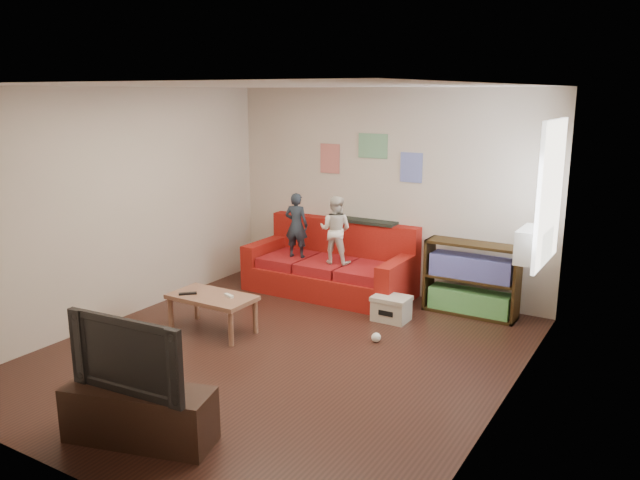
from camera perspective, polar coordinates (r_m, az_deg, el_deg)
The scene contains 17 objects.
room_shell at distance 6.15m, azimuth -3.83°, elevation 1.24°, with size 4.52×5.02×2.72m.
sofa at distance 8.40m, azimuth 1.10°, elevation -2.60°, with size 2.21×1.02×0.97m.
child_a at distance 8.35m, azimuth -2.17°, elevation 1.36°, with size 0.32×0.21×0.88m, color #222A34.
child_b at distance 8.04m, azimuth 1.41°, elevation 0.93°, with size 0.43×0.33×0.88m, color silver.
coffee_table at distance 7.10m, azimuth -9.83°, elevation -5.47°, with size 0.96×0.53×0.43m.
remote at distance 7.15m, azimuth -12.00°, elevation -4.81°, with size 0.20×0.05×0.02m, color black.
game_controller at distance 6.99m, azimuth -8.33°, elevation -5.06°, with size 0.14×0.04×0.03m, color white.
bookshelf at distance 7.75m, azimuth 13.65°, elevation -3.81°, with size 1.12×0.34×0.89m.
window at distance 6.77m, azimuth 20.28°, elevation 4.05°, with size 0.04×1.08×1.48m, color white.
ac_unit at distance 6.90m, azimuth 18.94°, elevation -0.43°, with size 0.28×0.55×0.35m, color #B7B2A3.
artwork_left at distance 8.61m, azimuth 0.92°, elevation 7.45°, with size 0.30×0.01×0.40m, color #D87266.
artwork_center at distance 8.29m, azimuth 4.86°, elevation 8.56°, with size 0.42×0.01×0.32m, color #72B27F.
artwork_right at distance 8.09m, azimuth 8.34°, elevation 6.57°, with size 0.30×0.01×0.38m, color #727FCC.
file_box at distance 7.46m, azimuth 6.53°, elevation -6.21°, with size 0.43×0.33×0.30m.
tv_stand at distance 5.18m, azimuth -16.17°, elevation -15.09°, with size 1.17×0.39×0.44m, color #331F16.
television at distance 4.96m, azimuth -16.57°, elevation -9.77°, with size 1.05×0.14×0.60m, color black.
tissue at distance 6.85m, azimuth 5.16°, elevation -8.86°, with size 0.10×0.10×0.10m, color white.
Camera 1 is at (3.44, -4.93, 2.64)m, focal length 35.00 mm.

